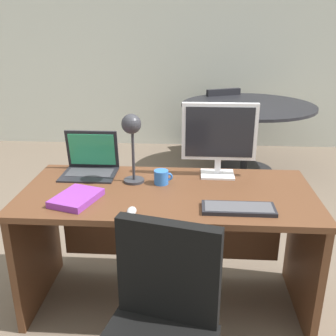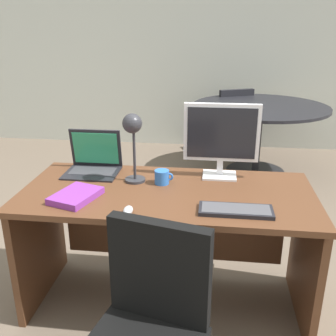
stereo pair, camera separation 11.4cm
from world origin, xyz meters
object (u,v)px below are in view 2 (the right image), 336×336
at_px(desk, 168,222).
at_px(desk_lamp, 133,133).
at_px(monitor, 221,136).
at_px(book, 76,196).
at_px(coffee_mug, 162,177).
at_px(mouse, 128,210).
at_px(meeting_chair_near, 229,128).
at_px(keyboard, 236,210).
at_px(laptop, 94,159).
at_px(meeting_table, 259,122).

xyz_separation_m(desk, desk_lamp, (-0.20, 0.04, 0.52)).
bearing_deg(monitor, book, -151.15).
height_order(desk_lamp, coffee_mug, desk_lamp).
distance_m(mouse, meeting_chair_near, 3.35).
bearing_deg(desk, keyboard, -36.36).
distance_m(laptop, meeting_table, 2.37).
height_order(coffee_mug, meeting_table, coffee_mug).
bearing_deg(coffee_mug, meeting_chair_near, 80.60).
xyz_separation_m(keyboard, coffee_mug, (-0.41, 0.32, 0.03)).
distance_m(desk, meeting_chair_near, 2.96).
bearing_deg(monitor, desk_lamp, -162.40).
bearing_deg(keyboard, book, 176.27).
bearing_deg(desk_lamp, coffee_mug, 1.21).
xyz_separation_m(laptop, coffee_mug, (0.45, -0.17, -0.04)).
distance_m(desk, book, 0.57).
bearing_deg(desk, meeting_table, 71.94).
bearing_deg(desk, mouse, -113.69).
height_order(mouse, coffee_mug, coffee_mug).
xyz_separation_m(laptop, keyboard, (0.86, -0.48, -0.07)).
relative_size(monitor, meeting_chair_near, 0.51).
height_order(desk, coffee_mug, coffee_mug).
bearing_deg(desk_lamp, monitor, 17.60).
xyz_separation_m(mouse, book, (-0.31, 0.14, -0.00)).
xyz_separation_m(keyboard, book, (-0.83, 0.05, 0.01)).
bearing_deg(monitor, mouse, -128.77).
relative_size(laptop, meeting_chair_near, 0.37).
xyz_separation_m(monitor, desk_lamp, (-0.49, -0.16, 0.04)).
bearing_deg(meeting_chair_near, desk_lamp, -102.53).
bearing_deg(meeting_table, coffee_mug, -109.38).
bearing_deg(coffee_mug, monitor, 24.93).
bearing_deg(book, keyboard, -3.73).
bearing_deg(mouse, coffee_mug, 74.11).
height_order(monitor, coffee_mug, monitor).
relative_size(keyboard, coffee_mug, 3.38).
bearing_deg(keyboard, desk_lamp, 151.34).
xyz_separation_m(mouse, desk_lamp, (-0.05, 0.39, 0.28)).
xyz_separation_m(coffee_mug, meeting_chair_near, (0.48, 2.88, -0.43)).
bearing_deg(monitor, meeting_chair_near, 86.89).
relative_size(desk, desk_lamp, 3.95).
height_order(monitor, mouse, monitor).
relative_size(desk_lamp, meeting_chair_near, 0.47).
distance_m(desk_lamp, meeting_table, 2.42).
height_order(mouse, meeting_table, meeting_table).
relative_size(monitor, mouse, 5.37).
bearing_deg(mouse, monitor, 51.23).
xyz_separation_m(desk_lamp, book, (-0.26, -0.26, -0.28)).
height_order(monitor, desk_lamp, monitor).
xyz_separation_m(keyboard, desk_lamp, (-0.57, 0.31, 0.29)).
relative_size(desk, meeting_chair_near, 1.87).
bearing_deg(desk_lamp, meeting_chair_near, 77.47).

